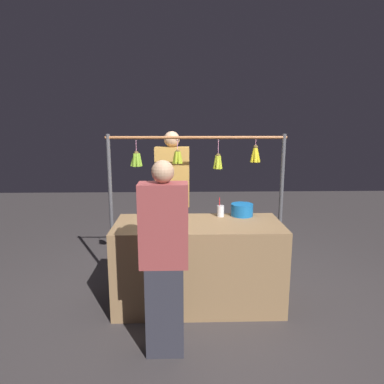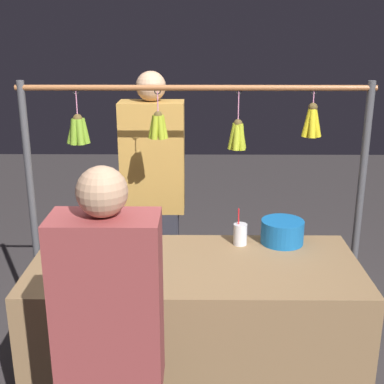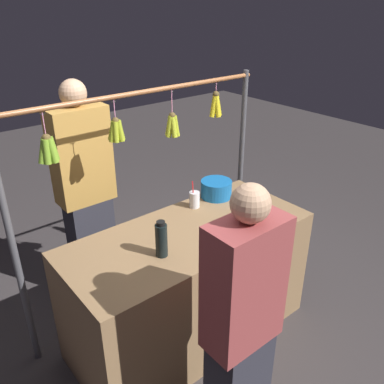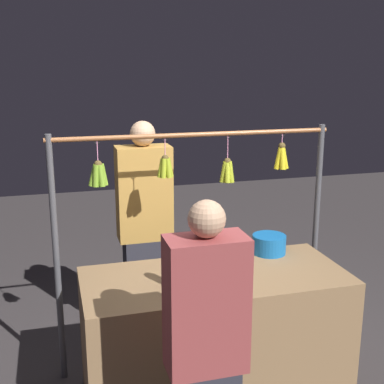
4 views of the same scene
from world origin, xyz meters
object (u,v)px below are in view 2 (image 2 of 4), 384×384
(blue_bucket, at_px, (282,232))
(drink_cup, at_px, (240,234))
(customer_person, at_px, (112,376))
(vendor_person, at_px, (154,205))
(water_bottle, at_px, (135,251))

(blue_bucket, height_order, drink_cup, drink_cup)
(drink_cup, distance_m, customer_person, 1.18)
(drink_cup, bearing_deg, customer_person, 61.69)
(blue_bucket, xyz_separation_m, vendor_person, (0.77, -0.65, -0.07))
(water_bottle, relative_size, blue_bucket, 0.99)
(water_bottle, xyz_separation_m, vendor_person, (-0.01, -1.03, -0.11))
(water_bottle, relative_size, vendor_person, 0.13)
(drink_cup, xyz_separation_m, vendor_person, (0.54, -0.68, -0.06))
(water_bottle, xyz_separation_m, drink_cup, (-0.54, -0.35, -0.05))
(customer_person, bearing_deg, vendor_person, -90.71)
(customer_person, bearing_deg, drink_cup, -118.31)
(drink_cup, bearing_deg, blue_bucket, -174.25)
(blue_bucket, distance_m, customer_person, 1.33)
(blue_bucket, bearing_deg, water_bottle, 25.58)
(water_bottle, bearing_deg, customer_person, 88.76)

